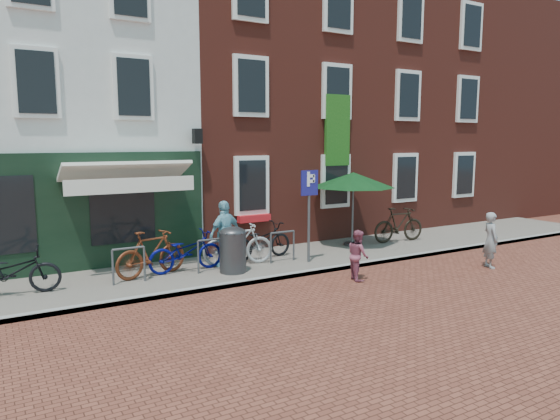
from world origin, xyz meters
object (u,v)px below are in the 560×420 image
bicycle_0 (12,272)px  parasol (353,177)px  bicycle_1 (151,253)px  bicycle_3 (238,244)px  litter_bin (233,247)px  parking_sign (309,200)px  bicycle_2 (186,251)px  bicycle_5 (399,225)px  woman (491,240)px  cafe_person (225,234)px  bicycle_4 (261,241)px  boy (358,255)px

bicycle_0 → parasol: bearing=-80.8°
bicycle_1 → bicycle_3: bearing=-105.5°
litter_bin → bicycle_0: 4.78m
parking_sign → bicycle_2: 3.41m
bicycle_3 → bicycle_5: size_ratio=1.00×
parasol → bicycle_2: size_ratio=1.33×
parasol → bicycle_3: size_ratio=1.37×
bicycle_0 → parking_sign: bearing=-89.3°
litter_bin → bicycle_0: (-4.74, 0.60, -0.12)m
bicycle_5 → parking_sign: bearing=108.1°
parasol → woman: bearing=-65.9°
parking_sign → bicycle_3: bearing=159.1°
parasol → bicycle_3: bearing=-173.4°
cafe_person → bicycle_0: bearing=-18.3°
bicycle_0 → bicycle_5: 10.85m
parasol → cafe_person: 4.62m
cafe_person → bicycle_2: size_ratio=0.90×
parking_sign → woman: parking_sign is taller
cafe_person → bicycle_5: (6.03, 0.14, -0.30)m
bicycle_2 → bicycle_1: bearing=89.6°
bicycle_1 → bicycle_0: bearing=76.4°
bicycle_3 → bicycle_4: (0.82, 0.28, -0.05)m
parking_sign → bicycle_4: 1.76m
parasol → litter_bin: bearing=-166.8°
parking_sign → bicycle_5: size_ratio=1.32×
bicycle_2 → bicycle_3: bearing=-94.0°
bicycle_4 → bicycle_0: bearing=85.9°
parasol → bicycle_0: size_ratio=1.33×
boy → bicycle_3: 3.11m
bicycle_1 → litter_bin: bearing=-123.5°
cafe_person → bicycle_0: (-4.81, -0.00, -0.35)m
bicycle_1 → bicycle_2: 0.86m
parking_sign → bicycle_0: size_ratio=1.29×
parasol → cafe_person: bearing=-174.2°
parking_sign → bicycle_2: (-3.12, 0.73, -1.17)m
cafe_person → boy: bearing=116.3°
bicycle_2 → bicycle_4: bearing=-85.6°
litter_bin → bicycle_2: size_ratio=0.63×
bicycle_5 → cafe_person: bearing=97.6°
cafe_person → bicycle_2: bearing=-20.8°
boy → bicycle_5: bearing=-38.0°
parking_sign → bicycle_2: parking_sign is taller
cafe_person → bicycle_2: (-1.03, 0.04, -0.35)m
woman → bicycle_4: size_ratio=0.77×
woman → bicycle_0: bearing=98.3°
cafe_person → bicycle_2: 1.09m
boy → litter_bin: bearing=71.2°
bicycle_3 → bicycle_4: bearing=-59.2°
litter_bin → boy: bearing=-36.3°
woman → bicycle_1: size_ratio=0.80×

